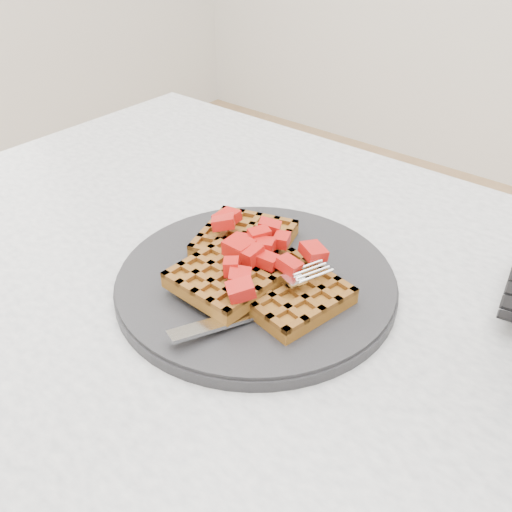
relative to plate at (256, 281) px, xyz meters
The scene contains 5 objects.
table 0.15m from the plate, 16.82° to the right, with size 1.20×0.80×0.75m.
plate is the anchor object (origin of this frame).
waffles 0.02m from the plate, 87.49° to the right, with size 0.21×0.18×0.03m.
strawberry_pile 0.05m from the plate, 90.00° to the left, with size 0.15×0.15×0.02m, color #9B0000, non-canonical shape.
fork 0.06m from the plate, 42.66° to the right, with size 0.02×0.18×0.02m, color silver, non-canonical shape.
Camera 1 is at (0.23, -0.34, 1.12)m, focal length 40.00 mm.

